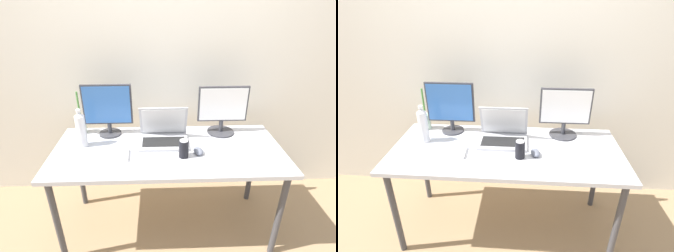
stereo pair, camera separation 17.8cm
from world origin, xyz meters
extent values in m
plane|color=#9E7F5B|center=(0.00, 0.00, 0.00)|extent=(16.00, 16.00, 0.00)
cube|color=silver|center=(0.00, 0.59, 1.30)|extent=(7.00, 0.08, 2.60)
cylinder|color=#424247|center=(-0.75, -0.29, 0.35)|extent=(0.04, 0.04, 0.71)
cylinder|color=#424247|center=(0.75, -0.29, 0.35)|extent=(0.04, 0.04, 0.71)
cylinder|color=#424247|center=(-0.75, 0.29, 0.35)|extent=(0.04, 0.04, 0.71)
cylinder|color=#424247|center=(0.75, 0.29, 0.35)|extent=(0.04, 0.04, 0.71)
cube|color=silver|center=(0.00, 0.00, 0.72)|extent=(1.63, 0.70, 0.03)
cylinder|color=#38383D|center=(-0.45, 0.24, 0.75)|extent=(0.17, 0.17, 0.01)
cylinder|color=#38383D|center=(-0.45, 0.24, 0.79)|extent=(0.03, 0.03, 0.08)
cube|color=#38383D|center=(-0.45, 0.24, 0.99)|extent=(0.37, 0.02, 0.31)
cube|color=#3366B2|center=(-0.45, 0.23, 0.99)|extent=(0.35, 0.01, 0.29)
cylinder|color=#38383D|center=(0.43, 0.24, 0.75)|extent=(0.21, 0.21, 0.01)
cylinder|color=#38383D|center=(0.43, 0.24, 0.80)|extent=(0.03, 0.03, 0.09)
cube|color=#38383D|center=(0.43, 0.24, 0.98)|extent=(0.38, 0.02, 0.28)
cube|color=white|center=(0.43, 0.22, 0.98)|extent=(0.36, 0.01, 0.25)
cube|color=#B7B7BC|center=(-0.03, 0.08, 0.75)|extent=(0.35, 0.26, 0.02)
cube|color=black|center=(-0.03, 0.06, 0.76)|extent=(0.31, 0.14, 0.00)
cube|color=#B7B7BC|center=(-0.03, 0.17, 0.88)|extent=(0.35, 0.09, 0.25)
cube|color=white|center=(-0.03, 0.16, 0.88)|extent=(0.32, 0.08, 0.22)
cube|color=white|center=(-0.47, -0.10, 0.75)|extent=(0.40, 0.17, 0.02)
ellipsoid|color=slate|center=(0.21, -0.07, 0.76)|extent=(0.09, 0.11, 0.04)
cylinder|color=silver|center=(-0.61, 0.07, 0.86)|extent=(0.07, 0.07, 0.23)
cone|color=silver|center=(-0.61, 0.07, 0.99)|extent=(0.06, 0.06, 0.03)
cylinder|color=white|center=(-0.61, 0.07, 1.01)|extent=(0.03, 0.03, 0.02)
cylinder|color=black|center=(0.10, -0.11, 0.80)|extent=(0.07, 0.07, 0.12)
cylinder|color=silver|center=(0.10, -0.11, 0.86)|extent=(0.06, 0.06, 0.00)
cylinder|color=#B2D1B7|center=(-0.67, 0.27, 0.80)|extent=(0.07, 0.07, 0.13)
cylinder|color=#519342|center=(-0.67, 0.27, 0.97)|extent=(0.01, 0.01, 0.21)
camera|label=1|loc=(-0.06, -1.60, 1.71)|focal=28.00mm
camera|label=2|loc=(0.12, -1.60, 1.71)|focal=28.00mm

